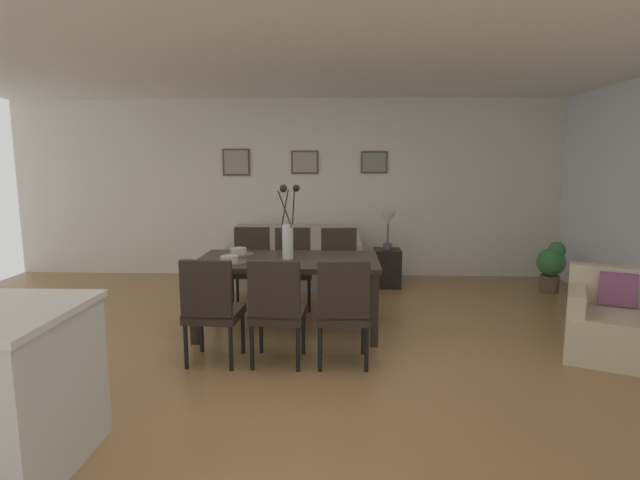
{
  "coord_description": "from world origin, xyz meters",
  "views": [
    {
      "loc": [
        0.38,
        -4.18,
        1.7
      ],
      "look_at": [
        0.19,
        0.71,
        0.93
      ],
      "focal_mm": 27.98,
      "sensor_mm": 36.0,
      "label": 1
    }
  ],
  "objects": [
    {
      "name": "placemat_near_left",
      "position": [
        -0.67,
        0.47,
        0.74
      ],
      "size": [
        0.32,
        0.32,
        0.01
      ],
      "primitive_type": "cylinder",
      "color": "#4C4742",
      "rests_on": "dining_table"
    },
    {
      "name": "dining_chair_mid_right",
      "position": [
        0.38,
        1.55,
        0.51
      ],
      "size": [
        0.46,
        0.46,
        0.92
      ],
      "color": "black",
      "rests_on": "ground"
    },
    {
      "name": "side_table",
      "position": [
        1.04,
        2.52,
        0.26
      ],
      "size": [
        0.36,
        0.36,
        0.52
      ],
      "primitive_type": "cube",
      "color": "black",
      "rests_on": "ground"
    },
    {
      "name": "bowl_near_left",
      "position": [
        -0.67,
        0.47,
        0.78
      ],
      "size": [
        0.17,
        0.17,
        0.07
      ],
      "color": "#B2ADA3",
      "rests_on": "dining_table"
    },
    {
      "name": "placemat_near_right",
      "position": [
        -0.67,
        0.9,
        0.74
      ],
      "size": [
        0.32,
        0.32,
        0.01
      ],
      "primitive_type": "cylinder",
      "color": "#4C4742",
      "rests_on": "dining_table"
    },
    {
      "name": "dining_chair_far_left",
      "position": [
        -0.13,
        -0.21,
        0.51
      ],
      "size": [
        0.46,
        0.46,
        0.92
      ],
      "color": "black",
      "rests_on": "ground"
    },
    {
      "name": "back_wall_panel",
      "position": [
        0.0,
        3.25,
        1.3
      ],
      "size": [
        9.0,
        0.1,
        2.6
      ],
      "primitive_type": "cube",
      "color": "silver",
      "rests_on": "ground"
    },
    {
      "name": "armchair",
      "position": [
        2.82,
        0.13,
        0.29
      ],
      "size": [
        1.06,
        1.06,
        0.75
      ],
      "color": "beige",
      "rests_on": "ground"
    },
    {
      "name": "dining_chair_far_right",
      "position": [
        -0.17,
        1.55,
        0.51
      ],
      "size": [
        0.47,
        0.47,
        0.92
      ],
      "color": "black",
      "rests_on": "ground"
    },
    {
      "name": "framed_picture_left",
      "position": [
        -1.14,
        3.18,
        1.69
      ],
      "size": [
        0.4,
        0.03,
        0.39
      ],
      "color": "#473828"
    },
    {
      "name": "framed_picture_right",
      "position": [
        0.88,
        3.18,
        1.69
      ],
      "size": [
        0.39,
        0.03,
        0.32
      ],
      "color": "#473828"
    },
    {
      "name": "potted_plant",
      "position": [
        3.16,
        2.31,
        0.37
      ],
      "size": [
        0.36,
        0.36,
        0.67
      ],
      "color": "brown",
      "rests_on": "ground"
    },
    {
      "name": "bowl_near_right",
      "position": [
        -0.67,
        0.9,
        0.78
      ],
      "size": [
        0.17,
        0.17,
        0.07
      ],
      "color": "#B2ADA3",
      "rests_on": "dining_table"
    },
    {
      "name": "sofa",
      "position": [
        -0.21,
        2.6,
        0.28
      ],
      "size": [
        1.76,
        0.84,
        0.8
      ],
      "color": "#B2A899",
      "rests_on": "ground"
    },
    {
      "name": "table_lamp",
      "position": [
        1.04,
        2.52,
        0.89
      ],
      "size": [
        0.22,
        0.22,
        0.51
      ],
      "color": "#4C4C51",
      "rests_on": "side_table"
    },
    {
      "name": "ceiling_panel",
      "position": [
        0.0,
        0.4,
        2.64
      ],
      "size": [
        9.0,
        7.2,
        0.08
      ],
      "primitive_type": "cube",
      "color": "white"
    },
    {
      "name": "dining_chair_near_right",
      "position": [
        -0.66,
        1.59,
        0.51
      ],
      "size": [
        0.46,
        0.46,
        0.92
      ],
      "color": "black",
      "rests_on": "ground"
    },
    {
      "name": "ground_plane",
      "position": [
        0.0,
        0.0,
        0.0
      ],
      "size": [
        9.0,
        9.0,
        0.0
      ],
      "primitive_type": "plane",
      "color": "olive"
    },
    {
      "name": "dining_chair_near_left",
      "position": [
        -0.68,
        -0.21,
        0.51
      ],
      "size": [
        0.47,
        0.47,
        0.92
      ],
      "color": "black",
      "rests_on": "ground"
    },
    {
      "name": "dining_chair_mid_left",
      "position": [
        0.42,
        -0.2,
        0.51
      ],
      "size": [
        0.45,
        0.45,
        0.92
      ],
      "color": "black",
      "rests_on": "ground"
    },
    {
      "name": "centerpiece_vase",
      "position": [
        -0.13,
        0.69,
        1.02
      ],
      "size": [
        0.21,
        0.23,
        0.73
      ],
      "color": "silver",
      "rests_on": "dining_table"
    },
    {
      "name": "framed_picture_center",
      "position": [
        -0.13,
        3.18,
        1.69
      ],
      "size": [
        0.4,
        0.03,
        0.34
      ],
      "color": "#473828"
    },
    {
      "name": "dining_table",
      "position": [
        -0.13,
        0.68,
        0.67
      ],
      "size": [
        1.8,
        0.97,
        0.74
      ],
      "color": "black",
      "rests_on": "ground"
    }
  ]
}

